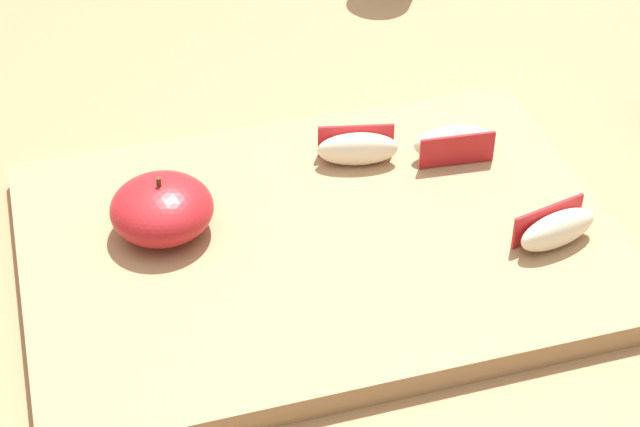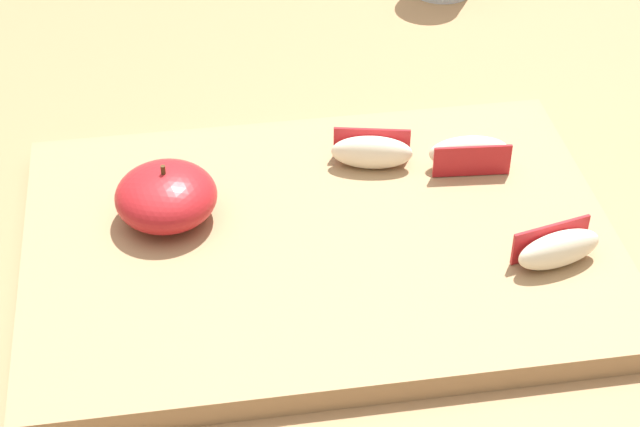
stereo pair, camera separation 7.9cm
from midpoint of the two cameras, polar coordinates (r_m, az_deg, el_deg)
name	(u,v)px [view 2 (the right image)]	position (r m, az deg, el deg)	size (l,w,h in m)	color
dining_table	(216,282)	(0.95, -3.20, -3.81)	(1.18, 0.88, 0.72)	#9E754C
cutting_board	(320,244)	(0.81, 2.79, -1.75)	(0.45, 0.31, 0.02)	#A37F56
apple_half_skin_up	(166,196)	(0.81, -5.51, 0.82)	(0.08, 0.08, 0.05)	#B21E23
apple_wedge_middle	(558,248)	(0.80, 15.46, -1.94)	(0.07, 0.04, 0.03)	#F4EACC
apple_wedge_near_knife	(470,153)	(0.88, 10.61, 3.11)	(0.07, 0.03, 0.03)	#F4EACC
apple_wedge_right	(372,152)	(0.87, 5.42, 3.23)	(0.07, 0.04, 0.03)	#F4EACC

